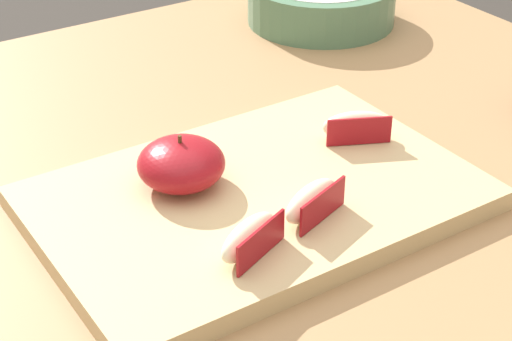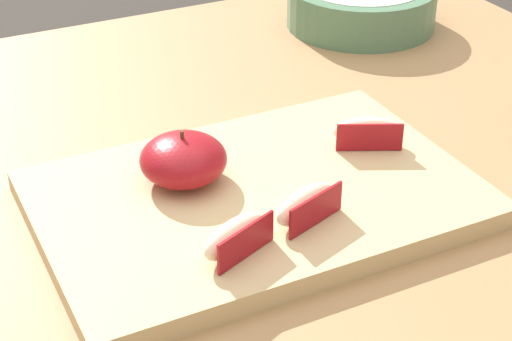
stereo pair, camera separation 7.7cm
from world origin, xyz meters
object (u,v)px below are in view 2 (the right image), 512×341
(apple_half_skin_up, at_px, (183,159))
(apple_wedge_back, at_px, (368,132))
(apple_wedge_near_knife, at_px, (306,205))
(apple_wedge_front, at_px, (236,237))
(ceramic_fruit_bowl, at_px, (361,4))
(cutting_board, at_px, (256,198))

(apple_half_skin_up, relative_size, apple_wedge_back, 1.13)
(apple_half_skin_up, bearing_deg, apple_wedge_near_knife, -56.92)
(apple_wedge_near_knife, height_order, apple_wedge_back, same)
(apple_wedge_front, bearing_deg, apple_half_skin_up, 87.88)
(apple_half_skin_up, height_order, apple_wedge_near_knife, apple_half_skin_up)
(ceramic_fruit_bowl, bearing_deg, cutting_board, -134.12)
(apple_wedge_front, distance_m, ceramic_fruit_bowl, 0.58)
(apple_half_skin_up, bearing_deg, apple_wedge_back, -6.29)
(apple_half_skin_up, xyz_separation_m, apple_wedge_near_knife, (0.07, -0.11, -0.01))
(apple_wedge_front, bearing_deg, apple_wedge_near_knife, 11.70)
(cutting_board, xyz_separation_m, apple_wedge_near_knife, (0.02, -0.06, 0.03))
(apple_wedge_back, height_order, ceramic_fruit_bowl, ceramic_fruit_bowl)
(apple_half_skin_up, xyz_separation_m, apple_wedge_front, (-0.00, -0.12, -0.01))
(cutting_board, distance_m, apple_wedge_back, 0.14)
(apple_wedge_near_knife, height_order, ceramic_fruit_bowl, ceramic_fruit_bowl)
(cutting_board, xyz_separation_m, apple_wedge_back, (0.14, 0.02, 0.03))
(apple_half_skin_up, height_order, apple_wedge_back, apple_half_skin_up)
(cutting_board, xyz_separation_m, apple_wedge_front, (-0.06, -0.08, 0.03))
(apple_half_skin_up, xyz_separation_m, apple_wedge_back, (0.19, -0.02, -0.01))
(apple_half_skin_up, distance_m, ceramic_fruit_bowl, 0.49)
(apple_wedge_back, bearing_deg, apple_half_skin_up, 173.71)
(ceramic_fruit_bowl, bearing_deg, apple_wedge_front, -132.80)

